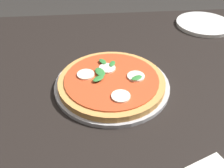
{
  "coord_description": "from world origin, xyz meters",
  "views": [
    {
      "loc": [
        -0.12,
        -0.58,
        1.19
      ],
      "look_at": [
        -0.07,
        -0.0,
        0.73
      ],
      "focal_mm": 41.63,
      "sensor_mm": 36.0,
      "label": 1
    }
  ],
  "objects": [
    {
      "name": "serving_tray",
      "position": [
        -0.07,
        -0.0,
        0.73
      ],
      "size": [
        0.33,
        0.33,
        0.01
      ],
      "primitive_type": "cylinder",
      "color": "#B2B2B7",
      "rests_on": "dining_table"
    },
    {
      "name": "dining_table",
      "position": [
        0.0,
        0.0,
        0.64
      ],
      "size": [
        1.38,
        1.05,
        0.72
      ],
      "color": "black",
      "rests_on": "ground_plane"
    },
    {
      "name": "plate_white",
      "position": [
        0.34,
        0.36,
        0.73
      ],
      "size": [
        0.22,
        0.22,
        0.01
      ],
      "primitive_type": "cylinder",
      "color": "white",
      "rests_on": "dining_table"
    },
    {
      "name": "pizza",
      "position": [
        -0.07,
        -0.01,
        0.75
      ],
      "size": [
        0.3,
        0.3,
        0.03
      ],
      "color": "tan",
      "rests_on": "serving_tray"
    }
  ]
}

